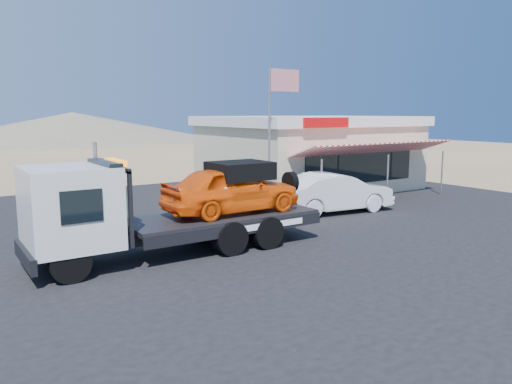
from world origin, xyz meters
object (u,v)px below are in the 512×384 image
Objects in this scene: jerky_store at (308,152)px; flagpole at (274,121)px; tow_truck at (173,202)px; white_sedan at (334,192)px.

flagpole reaches higher than jerky_store.
jerky_store is 1.73× the size of flagpole.
tow_truck is 0.82× the size of jerky_store.
white_sedan is 3.86m from flagpole.
white_sedan is 0.48× the size of jerky_store.
white_sedan is 0.83× the size of flagpole.
white_sedan is at bearing -120.80° from jerky_store.
white_sedan is at bearing -39.10° from flagpole.
tow_truck is 7.47m from flagpole.
flagpole reaches higher than white_sedan.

